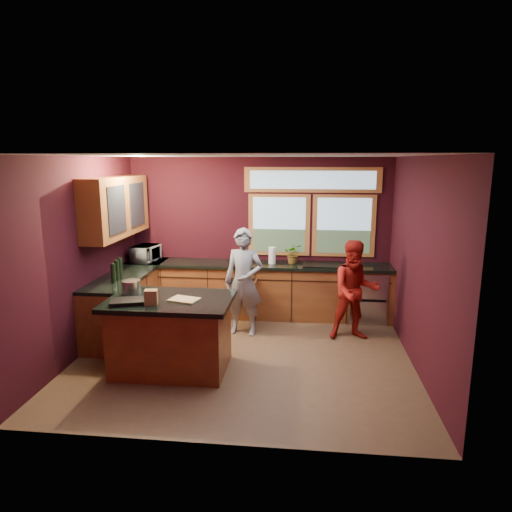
% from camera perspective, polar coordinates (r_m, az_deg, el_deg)
% --- Properties ---
extents(floor, '(4.50, 4.50, 0.00)m').
position_cam_1_polar(floor, '(6.43, -1.50, -12.39)').
color(floor, brown).
rests_on(floor, ground).
extents(room_shell, '(4.52, 4.02, 2.71)m').
position_cam_1_polar(room_shell, '(6.35, -6.56, 4.16)').
color(room_shell, black).
rests_on(room_shell, ground).
extents(back_counter, '(4.50, 0.64, 0.93)m').
position_cam_1_polar(back_counter, '(7.84, 1.59, -4.26)').
color(back_counter, '#5A2715').
rests_on(back_counter, floor).
extents(left_counter, '(0.64, 2.30, 0.93)m').
position_cam_1_polar(left_counter, '(7.52, -15.57, -5.38)').
color(left_counter, '#5A2715').
rests_on(left_counter, floor).
extents(island, '(1.55, 1.05, 0.95)m').
position_cam_1_polar(island, '(5.99, -10.56, -9.53)').
color(island, '#5A2715').
rests_on(island, floor).
extents(person_grey, '(0.66, 0.48, 1.65)m').
position_cam_1_polar(person_grey, '(6.96, -1.55, -3.26)').
color(person_grey, slate).
rests_on(person_grey, floor).
extents(person_red, '(0.80, 0.66, 1.50)m').
position_cam_1_polar(person_red, '(6.93, 12.28, -4.24)').
color(person_red, maroon).
rests_on(person_red, floor).
extents(microwave, '(0.42, 0.56, 0.28)m').
position_cam_1_polar(microwave, '(8.07, -13.61, 0.30)').
color(microwave, '#999999').
rests_on(microwave, left_counter).
extents(potted_plant, '(0.30, 0.26, 0.34)m').
position_cam_1_polar(potted_plant, '(7.72, 4.72, 0.29)').
color(potted_plant, '#999999').
rests_on(potted_plant, back_counter).
extents(paper_towel, '(0.12, 0.12, 0.28)m').
position_cam_1_polar(paper_towel, '(7.69, 2.03, 0.07)').
color(paper_towel, white).
rests_on(paper_towel, back_counter).
extents(cutting_board, '(0.41, 0.34, 0.02)m').
position_cam_1_polar(cutting_board, '(5.73, -8.96, -5.40)').
color(cutting_board, '#A58654').
rests_on(cutting_board, island).
extents(stock_pot, '(0.24, 0.24, 0.18)m').
position_cam_1_polar(stock_pot, '(6.12, -15.30, -3.78)').
color(stock_pot, '#B8B8BD').
rests_on(stock_pot, island).
extents(paper_bag, '(0.17, 0.14, 0.18)m').
position_cam_1_polar(paper_bag, '(5.63, -12.97, -5.04)').
color(paper_bag, brown).
rests_on(paper_bag, island).
extents(black_tray, '(0.47, 0.39, 0.05)m').
position_cam_1_polar(black_tray, '(5.75, -15.78, -5.50)').
color(black_tray, black).
rests_on(black_tray, island).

